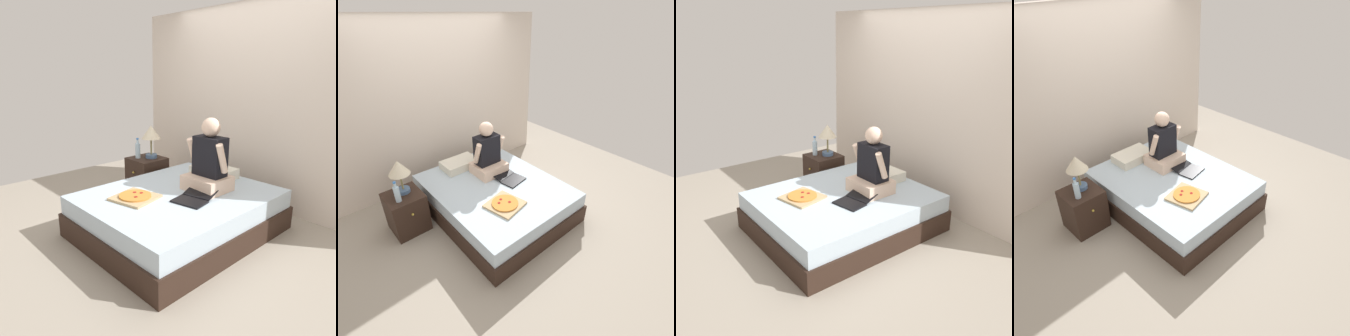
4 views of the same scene
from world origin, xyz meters
TOP-DOWN VIEW (x-y plane):
  - ground_plane at (0.00, 0.00)m, footprint 5.83×5.83m
  - wall_back at (0.00, 1.35)m, footprint 3.83×0.12m
  - bed at (0.00, 0.00)m, footprint 1.59×1.98m
  - nightstand_left at (-1.10, 0.46)m, footprint 0.44×0.47m
  - lamp_on_left_nightstand at (-1.06, 0.51)m, footprint 0.26×0.26m
  - water_bottle at (-1.18, 0.37)m, footprint 0.07×0.07m
  - pillow at (-0.11, 0.71)m, footprint 0.52×0.34m
  - person_seated at (0.13, 0.32)m, footprint 0.47×0.40m
  - laptop at (0.24, -0.04)m, footprint 0.39×0.46m
  - pizza_box at (-0.19, -0.44)m, footprint 0.48×0.48m

SIDE VIEW (x-z plane):
  - ground_plane at x=0.00m, z-range 0.00..0.00m
  - bed at x=0.00m, z-range 0.00..0.45m
  - nightstand_left at x=-1.10m, z-range 0.00..0.54m
  - pizza_box at x=-0.19m, z-range 0.45..0.49m
  - laptop at x=0.24m, z-range 0.43..0.51m
  - pillow at x=-0.11m, z-range 0.45..0.57m
  - water_bottle at x=-1.18m, z-range 0.52..0.79m
  - person_seated at x=0.13m, z-range 0.35..1.13m
  - lamp_on_left_nightstand at x=-1.06m, z-range 0.64..1.09m
  - wall_back at x=0.00m, z-range 0.00..2.50m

